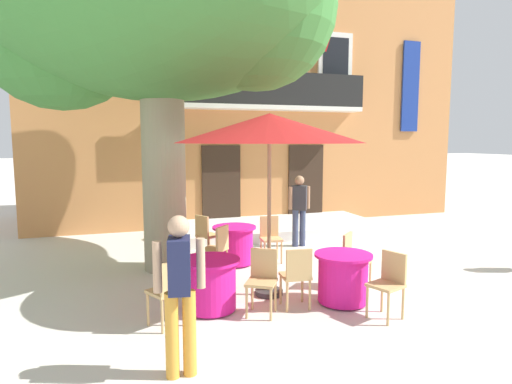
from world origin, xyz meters
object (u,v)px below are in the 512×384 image
at_px(cafe_umbrella, 269,129).
at_px(pedestrian_mid_plaza, 180,287).
at_px(cafe_table_near_tree, 343,278).
at_px(ground_planter_left, 168,226).
at_px(cafe_chair_near_tree_2, 297,274).
at_px(cafe_chair_front_1, 206,233).
at_px(cafe_chair_middle_2, 204,261).
at_px(plane_tree, 154,1).
at_px(cafe_chair_front_0, 270,235).
at_px(cafe_table_middle, 210,284).
at_px(cafe_chair_middle_0, 169,288).
at_px(cafe_chair_near_tree_1, 353,257).
at_px(pedestrian_by_tree, 299,207).
at_px(cafe_chair_near_tree_0, 389,280).
at_px(cafe_chair_front_2, 217,246).
at_px(cafe_table_front, 234,245).
at_px(cafe_chair_middle_1, 262,277).

bearing_deg(cafe_umbrella, pedestrian_mid_plaza, -130.15).
relative_size(cafe_table_near_tree, ground_planter_left, 1.42).
relative_size(cafe_chair_near_tree_2, ground_planter_left, 1.50).
bearing_deg(cafe_chair_front_1, cafe_chair_middle_2, -102.52).
relative_size(plane_tree, cafe_chair_front_0, 7.68).
xyz_separation_m(cafe_table_middle, cafe_chair_middle_0, (-0.63, -0.41, 0.14)).
xyz_separation_m(cafe_chair_near_tree_1, cafe_chair_middle_0, (-3.10, -0.64, 0.00)).
relative_size(cafe_table_near_tree, cafe_chair_middle_2, 0.95).
relative_size(cafe_table_near_tree, cafe_umbrella, 0.30).
relative_size(cafe_chair_near_tree_1, pedestrian_by_tree, 0.55).
bearing_deg(plane_tree, cafe_chair_front_0, -4.77).
xyz_separation_m(cafe_chair_near_tree_0, cafe_chair_near_tree_2, (-1.09, 0.67, 0.00)).
bearing_deg(cafe_chair_front_0, cafe_chair_front_2, -154.90).
height_order(cafe_table_near_tree, pedestrian_by_tree, pedestrian_by_tree).
xyz_separation_m(cafe_table_front, ground_planter_left, (-0.98, 2.58, -0.05)).
xyz_separation_m(cafe_chair_middle_1, cafe_chair_front_1, (-0.16, 3.13, 0.00)).
relative_size(cafe_table_middle, cafe_umbrella, 0.30).
height_order(cafe_chair_middle_1, pedestrian_by_tree, pedestrian_by_tree).
bearing_deg(plane_tree, pedestrian_mid_plaza, -93.02).
distance_m(cafe_chair_middle_1, pedestrian_by_tree, 4.11).
bearing_deg(cafe_chair_front_1, cafe_chair_near_tree_0, -65.14).
bearing_deg(cafe_table_front, ground_planter_left, 110.88).
bearing_deg(cafe_chair_middle_1, cafe_chair_near_tree_2, -1.27).
xyz_separation_m(cafe_chair_near_tree_0, ground_planter_left, (-2.31, 5.79, -0.19)).
height_order(cafe_chair_near_tree_2, ground_planter_left, cafe_chair_near_tree_2).
distance_m(cafe_chair_front_2, ground_planter_left, 3.21).
bearing_deg(ground_planter_left, cafe_chair_middle_0, -96.76).
bearing_deg(plane_tree, cafe_chair_middle_1, -67.13).
distance_m(cafe_chair_near_tree_0, cafe_chair_middle_0, 2.99).
bearing_deg(cafe_chair_near_tree_2, cafe_chair_front_2, 110.18).
bearing_deg(cafe_chair_front_1, cafe_chair_middle_1, -87.04).
xyz_separation_m(cafe_umbrella, pedestrian_by_tree, (1.76, 2.84, -1.68)).
xyz_separation_m(ground_planter_left, pedestrian_by_tree, (2.80, -1.59, 0.59)).
bearing_deg(plane_tree, cafe_chair_front_2, -38.81).
bearing_deg(cafe_chair_front_1, pedestrian_by_tree, 9.40).
relative_size(plane_tree, cafe_table_middle, 8.09).
distance_m(plane_tree, pedestrian_by_tree, 5.20).
height_order(cafe_chair_middle_2, cafe_chair_front_2, same).
height_order(cafe_chair_front_0, cafe_chair_front_2, same).
distance_m(cafe_table_middle, cafe_table_front, 2.40).
bearing_deg(cafe_table_front, cafe_table_middle, -113.60).
bearing_deg(cafe_umbrella, ground_planter_left, 103.27).
bearing_deg(cafe_chair_middle_0, ground_planter_left, 83.24).
height_order(plane_tree, cafe_chair_front_1, plane_tree).
xyz_separation_m(cafe_chair_middle_2, cafe_chair_front_1, (0.46, 2.06, 0.00)).
relative_size(plane_tree, ground_planter_left, 11.48).
bearing_deg(cafe_chair_middle_0, plane_tree, 86.31).
xyz_separation_m(cafe_table_middle, pedestrian_by_tree, (2.78, 3.19, 0.53)).
relative_size(cafe_chair_near_tree_0, cafe_chair_middle_1, 1.00).
distance_m(cafe_chair_near_tree_2, cafe_table_front, 2.55).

